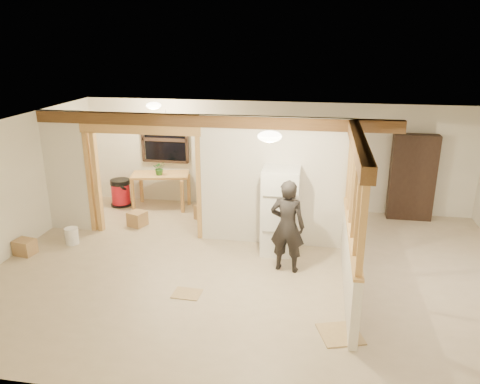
% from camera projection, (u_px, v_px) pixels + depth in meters
% --- Properties ---
extents(floor, '(9.00, 6.50, 0.01)m').
position_uv_depth(floor, '(253.00, 270.00, 8.20)').
color(floor, '#C4AF92').
rests_on(floor, ground).
extents(ceiling, '(9.00, 6.50, 0.01)m').
position_uv_depth(ceiling, '(254.00, 128.00, 7.40)').
color(ceiling, white).
extents(wall_back, '(9.00, 0.01, 2.50)m').
position_uv_depth(wall_back, '(274.00, 156.00, 10.84)').
color(wall_back, white).
rests_on(wall_back, floor).
extents(wall_front, '(9.00, 0.01, 2.50)m').
position_uv_depth(wall_front, '(208.00, 308.00, 4.76)').
color(wall_front, white).
rests_on(wall_front, floor).
extents(wall_left, '(0.01, 6.50, 2.50)m').
position_uv_depth(wall_left, '(10.00, 188.00, 8.53)').
color(wall_left, white).
rests_on(wall_left, floor).
extents(partition_left_stub, '(0.90, 0.12, 2.50)m').
position_uv_depth(partition_left_stub, '(67.00, 172.00, 9.58)').
color(partition_left_stub, silver).
rests_on(partition_left_stub, floor).
extents(partition_center, '(2.80, 0.12, 2.50)m').
position_uv_depth(partition_center, '(273.00, 182.00, 8.89)').
color(partition_center, silver).
rests_on(partition_center, floor).
extents(doorway_frame, '(2.46, 0.14, 2.20)m').
position_uv_depth(doorway_frame, '(144.00, 183.00, 9.36)').
color(doorway_frame, tan).
rests_on(doorway_frame, floor).
extents(header_beam_back, '(7.00, 0.18, 0.22)m').
position_uv_depth(header_beam_back, '(210.00, 121.00, 8.73)').
color(header_beam_back, brown).
rests_on(header_beam_back, ceiling).
extents(header_beam_right, '(0.18, 3.30, 0.22)m').
position_uv_depth(header_beam_right, '(359.00, 145.00, 6.81)').
color(header_beam_right, brown).
rests_on(header_beam_right, ceiling).
extents(pony_wall, '(0.12, 3.20, 1.00)m').
position_uv_depth(pony_wall, '(349.00, 261.00, 7.40)').
color(pony_wall, silver).
rests_on(pony_wall, floor).
extents(stud_partition, '(0.14, 3.20, 1.32)m').
position_uv_depth(stud_partition, '(355.00, 192.00, 7.04)').
color(stud_partition, tan).
rests_on(stud_partition, pony_wall).
extents(window_back, '(1.12, 0.10, 1.10)m').
position_uv_depth(window_back, '(165.00, 140.00, 11.09)').
color(window_back, black).
rests_on(window_back, wall_back).
extents(ceiling_dome_main, '(0.36, 0.36, 0.16)m').
position_uv_depth(ceiling_dome_main, '(270.00, 136.00, 6.90)').
color(ceiling_dome_main, '#FFEABF').
rests_on(ceiling_dome_main, ceiling).
extents(ceiling_dome_util, '(0.32, 0.32, 0.14)m').
position_uv_depth(ceiling_dome_util, '(154.00, 106.00, 9.97)').
color(ceiling_dome_util, '#FFEABF').
rests_on(ceiling_dome_util, ceiling).
extents(hanging_bulb, '(0.07, 0.07, 0.07)m').
position_uv_depth(hanging_bulb, '(166.00, 126.00, 9.33)').
color(hanging_bulb, '#FFD88C').
rests_on(hanging_bulb, ceiling).
extents(refrigerator, '(0.67, 0.65, 1.63)m').
position_uv_depth(refrigerator, '(280.00, 211.00, 8.64)').
color(refrigerator, white).
rests_on(refrigerator, floor).
extents(woman, '(0.65, 0.48, 1.64)m').
position_uv_depth(woman, '(287.00, 226.00, 7.94)').
color(woman, black).
rests_on(woman, floor).
extents(work_table, '(1.42, 0.91, 0.83)m').
position_uv_depth(work_table, '(161.00, 190.00, 11.07)').
color(work_table, tan).
rests_on(work_table, floor).
extents(potted_plant, '(0.36, 0.33, 0.32)m').
position_uv_depth(potted_plant, '(159.00, 168.00, 10.81)').
color(potted_plant, '#32782C').
rests_on(potted_plant, work_table).
extents(shop_vac, '(0.57, 0.57, 0.66)m').
position_uv_depth(shop_vac, '(121.00, 192.00, 11.20)').
color(shop_vac, '#AF121E').
rests_on(shop_vac, floor).
extents(bookshelf, '(0.95, 0.32, 1.90)m').
position_uv_depth(bookshelf, '(412.00, 177.00, 10.22)').
color(bookshelf, black).
rests_on(bookshelf, floor).
extents(bucket, '(0.27, 0.27, 0.33)m').
position_uv_depth(bucket, '(72.00, 236.00, 9.16)').
color(bucket, white).
rests_on(bucket, floor).
extents(box_util_a, '(0.51, 0.48, 0.34)m').
position_uv_depth(box_util_a, '(205.00, 212.00, 10.41)').
color(box_util_a, '#AA8152').
rests_on(box_util_a, floor).
extents(box_util_b, '(0.43, 0.43, 0.31)m').
position_uv_depth(box_util_b, '(137.00, 219.00, 10.06)').
color(box_util_b, '#AA8152').
rests_on(box_util_b, floor).
extents(box_front, '(0.39, 0.34, 0.29)m').
position_uv_depth(box_front, '(25.00, 247.00, 8.73)').
color(box_front, '#AA8152').
rests_on(box_front, floor).
extents(floor_panel_near, '(0.69, 0.69, 0.02)m').
position_uv_depth(floor_panel_near, '(340.00, 334.00, 6.40)').
color(floor_panel_near, tan).
rests_on(floor_panel_near, floor).
extents(floor_panel_far, '(0.45, 0.37, 0.01)m').
position_uv_depth(floor_panel_far, '(187.00, 294.00, 7.41)').
color(floor_panel_far, tan).
rests_on(floor_panel_far, floor).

